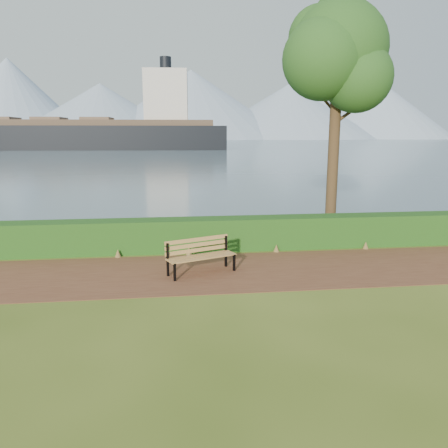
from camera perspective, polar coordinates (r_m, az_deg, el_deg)
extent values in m
plane|color=#425819|center=(11.39, 1.45, -6.61)|extent=(140.00, 140.00, 0.00)
cube|color=brown|center=(11.68, 1.23, -6.14)|extent=(40.00, 3.40, 0.01)
cube|color=#174012|center=(13.75, -0.15, -1.28)|extent=(32.00, 0.85, 1.00)
cube|color=#435C6D|center=(270.73, -6.88, 10.69)|extent=(700.00, 510.00, 0.00)
cone|color=#8397AF|center=(444.00, -26.13, 14.45)|extent=(140.00, 140.00, 70.00)
cone|color=#8397AF|center=(410.40, -15.75, 13.96)|extent=(160.00, 160.00, 48.00)
cone|color=#8397AF|center=(417.17, -4.27, 15.26)|extent=(190.00, 190.00, 62.00)
cone|color=#8397AF|center=(426.15, 8.35, 14.29)|extent=(170.00, 170.00, 50.00)
cone|color=#8397AF|center=(467.22, 19.06, 14.03)|extent=(150.00, 150.00, 58.00)
cone|color=#8397AF|center=(441.01, -8.41, 13.21)|extent=(120.00, 120.00, 35.00)
cone|color=#8397AF|center=(461.63, 12.41, 13.30)|extent=(130.00, 130.00, 40.00)
cube|color=black|center=(10.88, -6.46, -6.30)|extent=(0.07, 0.08, 0.46)
cube|color=black|center=(11.22, -7.37, -4.67)|extent=(0.07, 0.08, 0.87)
cube|color=black|center=(11.02, -6.93, -5.01)|extent=(0.25, 0.51, 0.05)
cube|color=black|center=(11.61, 1.33, -5.09)|extent=(0.07, 0.08, 0.46)
cube|color=black|center=(11.93, 0.24, -3.60)|extent=(0.07, 0.08, 0.87)
cube|color=black|center=(11.74, 0.78, -3.89)|extent=(0.25, 0.51, 0.05)
cube|color=#9A6A3B|center=(11.18, -2.52, -4.53)|extent=(1.72, 0.77, 0.04)
cube|color=#9A6A3B|center=(11.29, -2.81, -4.37)|extent=(1.72, 0.77, 0.04)
cube|color=#9A6A3B|center=(11.40, -3.10, -4.22)|extent=(1.72, 0.77, 0.04)
cube|color=#9A6A3B|center=(11.51, -3.38, -4.07)|extent=(1.72, 0.77, 0.04)
cube|color=#9A6A3B|center=(11.54, -3.52, -3.41)|extent=(1.71, 0.73, 0.10)
cube|color=#9A6A3B|center=(11.50, -3.53, -2.73)|extent=(1.71, 0.73, 0.10)
cube|color=#9A6A3B|center=(11.47, -3.54, -2.04)|extent=(1.71, 0.73, 0.10)
cylinder|color=#372316|center=(16.26, 14.20, 11.01)|extent=(0.39, 0.39, 7.00)
sphere|color=#1C4717|center=(16.51, 14.73, 21.17)|extent=(3.30, 3.30, 3.30)
sphere|color=#1C4717|center=(17.20, 16.33, 18.72)|extent=(2.53, 2.53, 2.53)
sphere|color=#1C4717|center=(15.82, 12.84, 20.27)|extent=(2.72, 2.72, 2.72)
sphere|color=#1C4717|center=(16.05, 17.02, 17.83)|extent=(2.33, 2.33, 2.33)
sphere|color=#1C4717|center=(16.82, 12.34, 22.78)|extent=(2.14, 2.14, 2.14)
sphere|color=#1C4717|center=(16.84, 14.96, 24.34)|extent=(1.94, 1.94, 1.94)
cylinder|color=#372316|center=(16.44, 15.80, 13.65)|extent=(1.02, 0.12, 0.76)
cylinder|color=#372316|center=(16.26, 12.97, 15.53)|extent=(0.79, 0.37, 0.70)
cube|color=black|center=(116.67, -20.31, 9.93)|extent=(81.08, 17.30, 8.05)
cube|color=#4B3B2D|center=(116.69, -20.47, 12.24)|extent=(74.58, 15.66, 1.38)
cube|color=beige|center=(112.59, -7.54, 16.06)|extent=(10.88, 10.07, 12.65)
cylinder|color=black|center=(113.44, -7.64, 19.83)|extent=(2.76, 2.76, 4.02)
cube|color=brown|center=(121.47, -27.10, 12.09)|extent=(7.33, 7.98, 0.92)
cube|color=brown|center=(117.51, -21.82, 12.58)|extent=(7.33, 7.98, 0.92)
cube|color=brown|center=(114.58, -16.21, 12.99)|extent=(7.33, 7.98, 0.92)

